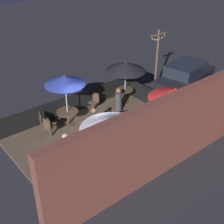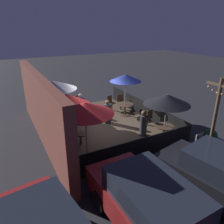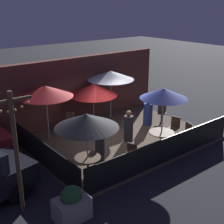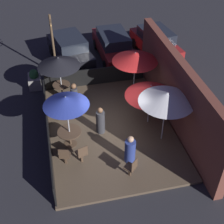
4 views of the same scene
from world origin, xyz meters
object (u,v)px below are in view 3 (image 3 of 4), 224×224
(patio_chair_2, at_px, (134,153))
(patron_2, at_px, (129,127))
(patio_umbrella_0, at_px, (87,121))
(patron_1, at_px, (100,148))
(patio_chair_0, at_px, (162,112))
(patio_chair_1, at_px, (186,133))
(patio_umbrella_1, at_px, (164,93))
(planter_box, at_px, (72,205))
(dining_table_0, at_px, (88,161))
(patio_umbrella_4, at_px, (111,75))
(patron_0, at_px, (148,113))
(patio_chair_3, at_px, (71,122))
(light_post, at_px, (16,147))
(patio_chair_4, at_px, (174,127))
(patio_umbrella_3, at_px, (46,91))
(dining_table_1, at_px, (161,135))
(patio_umbrella_2, at_px, (93,90))

(patio_chair_2, relative_size, patron_2, 0.69)
(patio_umbrella_0, height_order, patron_1, patio_umbrella_0)
(patio_chair_0, distance_m, patio_chair_1, 2.61)
(patio_umbrella_1, relative_size, planter_box, 2.42)
(dining_table_0, xyz_separation_m, patio_chair_0, (5.68, 2.02, -0.10))
(patio_umbrella_4, distance_m, patron_0, 2.50)
(dining_table_0, bearing_deg, patio_chair_1, -4.12)
(patio_chair_3, bearing_deg, light_post, -23.28)
(patio_umbrella_4, relative_size, patron_1, 1.87)
(patio_umbrella_4, relative_size, patio_chair_2, 2.66)
(patio_chair_0, xyz_separation_m, patio_chair_2, (-3.99, -2.38, -0.00))
(patio_chair_4, xyz_separation_m, light_post, (-6.93, -0.43, 1.34))
(patio_umbrella_3, relative_size, patron_1, 1.80)
(dining_table_1, xyz_separation_m, patron_1, (-2.58, 0.53, 0.02))
(patio_umbrella_0, relative_size, patio_chair_4, 2.37)
(patio_umbrella_2, xyz_separation_m, dining_table_0, (-2.80, -3.61, -1.15))
(patio_chair_0, height_order, patron_2, patron_2)
(patio_chair_2, relative_size, patron_0, 0.71)
(patio_umbrella_2, relative_size, patio_chair_0, 2.41)
(patio_umbrella_3, xyz_separation_m, patio_chair_3, (1.08, -0.05, -1.57))
(dining_table_0, xyz_separation_m, patio_chair_3, (1.53, 3.54, -0.08))
(patio_chair_1, bearing_deg, patio_chair_3, -35.71)
(patio_umbrella_2, bearing_deg, patron_2, -85.38)
(patio_umbrella_1, height_order, dining_table_0, patio_umbrella_1)
(dining_table_0, bearing_deg, planter_box, -137.52)
(patio_umbrella_0, xyz_separation_m, patron_2, (2.98, 1.38, -1.42))
(patio_chair_1, distance_m, planter_box, 6.06)
(dining_table_0, height_order, patron_1, patron_1)
(patio_umbrella_0, xyz_separation_m, patron_1, (0.88, 0.52, -1.41))
(patio_chair_2, bearing_deg, patio_umbrella_0, 156.74)
(dining_table_0, distance_m, patron_0, 5.35)
(patio_umbrella_3, xyz_separation_m, patio_chair_4, (4.15, -3.26, -1.57))
(patio_chair_1, height_order, planter_box, patio_chair_1)
(patio_chair_3, bearing_deg, patio_chair_0, 93.32)
(patio_chair_4, height_order, light_post, light_post)
(patio_umbrella_0, distance_m, patio_umbrella_1, 3.47)
(patio_umbrella_3, bearing_deg, patron_0, -17.62)
(patio_umbrella_2, distance_m, patio_chair_0, 3.52)
(dining_table_0, xyz_separation_m, planter_box, (-1.43, -1.31, -0.27))
(patio_umbrella_0, height_order, planter_box, patio_umbrella_0)
(patio_chair_2, relative_size, patron_1, 0.70)
(patio_umbrella_4, relative_size, patio_chair_1, 2.63)
(patio_umbrella_0, height_order, patron_2, patio_umbrella_0)
(patron_0, bearing_deg, light_post, -49.48)
(patio_umbrella_1, bearing_deg, planter_box, -165.10)
(patio_umbrella_3, bearing_deg, patio_chair_0, -16.67)
(dining_table_1, height_order, patio_chair_2, patio_chair_2)
(patron_2, bearing_deg, patio_chair_3, -150.93)
(light_post, bearing_deg, planter_box, -53.30)
(patron_1, relative_size, light_post, 0.36)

